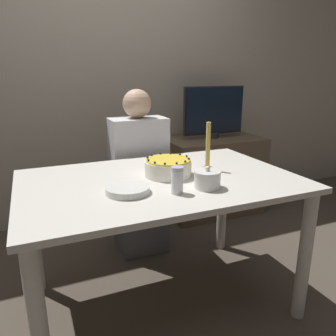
{
  "coord_description": "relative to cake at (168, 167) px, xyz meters",
  "views": [
    {
      "loc": [
        -0.61,
        -1.54,
        1.32
      ],
      "look_at": [
        0.06,
        0.03,
        0.81
      ],
      "focal_mm": 35.0,
      "sensor_mm": 36.0,
      "label": 1
    }
  ],
  "objects": [
    {
      "name": "person_man_blue_shirt",
      "position": [
        0.04,
        0.64,
        -0.3
      ],
      "size": [
        0.4,
        0.34,
        1.21
      ],
      "rotation": [
        0.0,
        0.0,
        3.14
      ],
      "color": "#595960",
      "rests_on": "ground_plane"
    },
    {
      "name": "side_cabinet",
      "position": [
        0.9,
        1.05,
        -0.46
      ],
      "size": [
        0.9,
        0.55,
        0.72
      ],
      "color": "brown",
      "rests_on": "ground_plane"
    },
    {
      "name": "plate_stack",
      "position": [
        -0.28,
        -0.18,
        -0.03
      ],
      "size": [
        0.21,
        0.21,
        0.03
      ],
      "color": "silver",
      "rests_on": "dining_table"
    },
    {
      "name": "dining_table",
      "position": [
        -0.06,
        -0.03,
        -0.16
      ],
      "size": [
        1.44,
        0.94,
        0.77
      ],
      "color": "beige",
      "rests_on": "ground_plane"
    },
    {
      "name": "tv_monitor",
      "position": [
        0.9,
        1.05,
        0.15
      ],
      "size": [
        0.61,
        0.1,
        0.47
      ],
      "color": "#2D2D33",
      "rests_on": "side_cabinet"
    },
    {
      "name": "cake",
      "position": [
        0.0,
        0.0,
        0.0
      ],
      "size": [
        0.26,
        0.26,
        0.1
      ],
      "color": "white",
      "rests_on": "dining_table"
    },
    {
      "name": "sugar_shaker",
      "position": [
        -0.07,
        -0.27,
        0.02
      ],
      "size": [
        0.06,
        0.06,
        0.13
      ],
      "color": "white",
      "rests_on": "dining_table"
    },
    {
      "name": "candle",
      "position": [
        0.25,
        0.01,
        0.07
      ],
      "size": [
        0.06,
        0.06,
        0.28
      ],
      "color": "tan",
      "rests_on": "dining_table"
    },
    {
      "name": "sugar_bowl",
      "position": [
        0.1,
        -0.26,
        -0.0
      ],
      "size": [
        0.13,
        0.13,
        0.11
      ],
      "color": "silver",
      "rests_on": "dining_table"
    },
    {
      "name": "wall_behind",
      "position": [
        -0.06,
        1.37,
        0.48
      ],
      "size": [
        8.0,
        0.05,
        2.6
      ],
      "color": "#ADA393",
      "rests_on": "ground_plane"
    },
    {
      "name": "ground_plane",
      "position": [
        -0.06,
        -0.03,
        -0.82
      ],
      "size": [
        12.0,
        12.0,
        0.0
      ],
      "primitive_type": "plane",
      "color": "#4C4238"
    }
  ]
}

